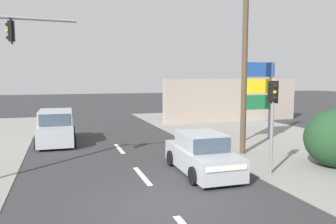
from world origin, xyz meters
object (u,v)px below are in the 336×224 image
utility_pole_midground_right (245,42)px  pedestal_signal_right_kerb (272,111)px  shopping_plaza_sign (258,90)px  sedan_oncoming_mid (202,155)px  suv_crossing_left (56,128)px

utility_pole_midground_right → pedestal_signal_right_kerb: size_ratio=2.87×
utility_pole_midground_right → shopping_plaza_sign: 4.60m
shopping_plaza_sign → sedan_oncoming_mid: (-5.89, -5.16, -2.28)m
pedestal_signal_right_kerb → shopping_plaza_sign: 7.12m
utility_pole_midground_right → suv_crossing_left: 11.15m
utility_pole_midground_right → pedestal_signal_right_kerb: (-0.77, -3.32, -2.93)m
utility_pole_midground_right → pedestal_signal_right_kerb: utility_pole_midground_right is taller
shopping_plaza_sign → suv_crossing_left: (-11.31, 2.62, -2.10)m
shopping_plaza_sign → sedan_oncoming_mid: shopping_plaza_sign is taller
pedestal_signal_right_kerb → suv_crossing_left: 11.90m
pedestal_signal_right_kerb → utility_pole_midground_right: bearing=76.9°
pedestal_signal_right_kerb → sedan_oncoming_mid: pedestal_signal_right_kerb is taller
utility_pole_midground_right → sedan_oncoming_mid: 6.08m
utility_pole_midground_right → suv_crossing_left: size_ratio=2.23×
pedestal_signal_right_kerb → sedan_oncoming_mid: 3.14m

